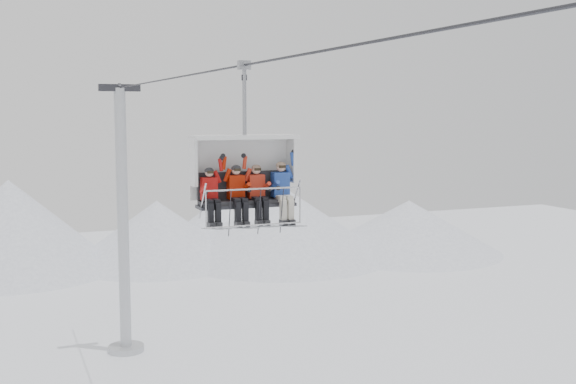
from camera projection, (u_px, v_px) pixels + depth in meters
name	position (u px, v px, depth m)	size (l,w,h in m)	color
ridgeline	(59.00, 235.00, 54.28)	(72.00, 21.00, 7.00)	white
lift_tower_right	(123.00, 239.00, 36.07)	(2.00, 1.80, 13.48)	#ACAFB3
haul_cable	(288.00, 57.00, 14.95)	(0.06, 0.06, 50.00)	#2A2B2F
chairlift_carrier	(243.00, 170.00, 18.00)	(2.62, 1.17, 3.98)	black
skier_far_left	(211.00, 194.00, 17.41)	(0.38, 1.69, 1.53)	#B7110F
skier_center_left	(237.00, 192.00, 17.67)	(0.40, 1.69, 1.59)	#A61A04
skier_center_right	(258.00, 192.00, 17.86)	(0.40, 1.69, 1.58)	red
skier_far_right	(282.00, 190.00, 18.11)	(0.42, 1.69, 1.67)	#274BAD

